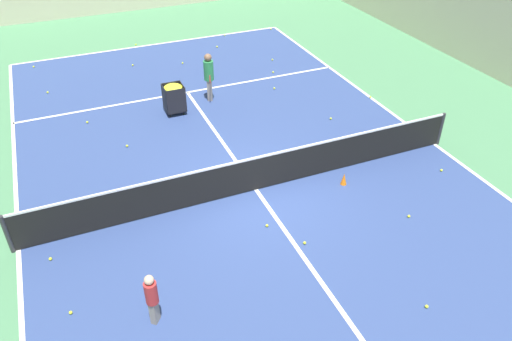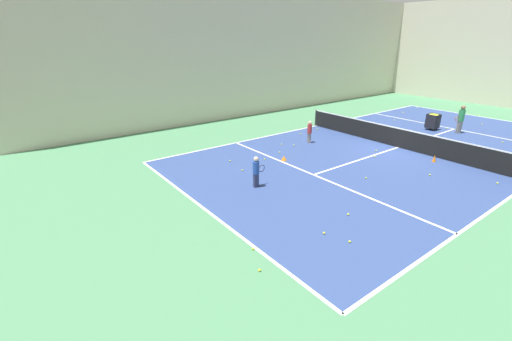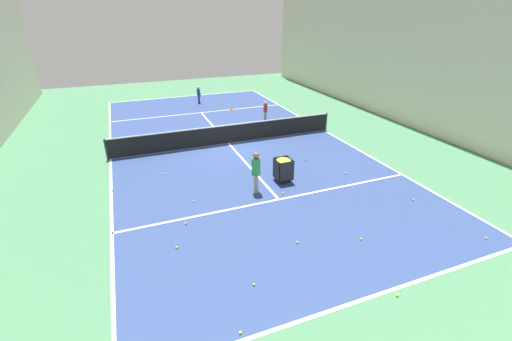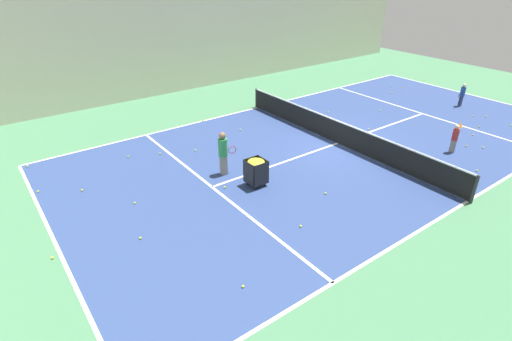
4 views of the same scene
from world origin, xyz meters
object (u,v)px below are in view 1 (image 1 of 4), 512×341
child_midcourt (152,296)px  ball_cart (174,93)px  tennis_net (256,173)px  coach_at_net (209,74)px  training_cone_1 (344,179)px

child_midcourt → ball_cart: 8.25m
tennis_net → child_midcourt: 4.49m
tennis_net → coach_at_net: size_ratio=7.13×
tennis_net → training_cone_1: (2.17, -0.66, -0.35)m
ball_cart → training_cone_1: (2.95, -5.48, -0.52)m
ball_cart → tennis_net: bearing=-80.9°
training_cone_1 → tennis_net: bearing=163.1°
coach_at_net → child_midcourt: coach_at_net is taller
ball_cart → training_cone_1: bearing=-61.7°
child_midcourt → ball_cart: bearing=21.1°
child_midcourt → training_cone_1: 6.00m
child_midcourt → ball_cart: child_midcourt is taller
tennis_net → training_cone_1: 2.30m
coach_at_net → training_cone_1: (1.62, -5.93, -0.77)m
coach_at_net → child_midcourt: 9.16m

